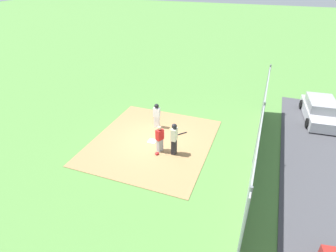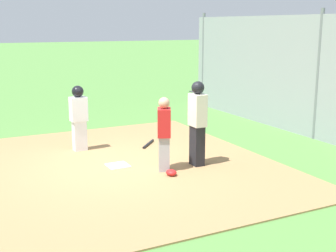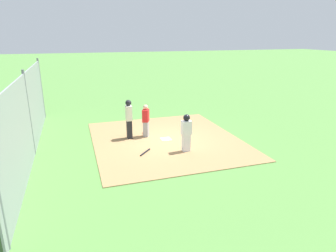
{
  "view_description": "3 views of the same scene",
  "coord_description": "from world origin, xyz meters",
  "px_view_note": "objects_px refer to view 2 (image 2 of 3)",
  "views": [
    {
      "loc": [
        -11.67,
        -5.32,
        8.46
      ],
      "look_at": [
        0.25,
        -0.85,
        1.05
      ],
      "focal_mm": 29.19,
      "sensor_mm": 36.0,
      "label": 1
    },
    {
      "loc": [
        -8.72,
        3.19,
        2.95
      ],
      "look_at": [
        -0.04,
        -1.16,
        0.79
      ],
      "focal_mm": 48.88,
      "sensor_mm": 36.0,
      "label": 2
    },
    {
      "loc": [
        11.98,
        -3.79,
        4.57
      ],
      "look_at": [
        0.57,
        -0.09,
        0.84
      ],
      "focal_mm": 31.48,
      "sensor_mm": 36.0,
      "label": 3
    }
  ],
  "objects_px": {
    "home_plate": "(118,165)",
    "catcher": "(164,133)",
    "runner": "(79,114)",
    "catcher_mask": "(171,173)",
    "parked_car_silver": "(269,82)",
    "umpire": "(197,121)",
    "baseball_bat": "(148,144)"
  },
  "relations": [
    {
      "from": "runner",
      "to": "baseball_bat",
      "type": "bearing_deg",
      "value": 76.49
    },
    {
      "from": "umpire",
      "to": "runner",
      "type": "xyz_separation_m",
      "value": [
        2.25,
        1.89,
        -0.08
      ]
    },
    {
      "from": "parked_car_silver",
      "to": "baseball_bat",
      "type": "bearing_deg",
      "value": -62.28
    },
    {
      "from": "catcher_mask",
      "to": "parked_car_silver",
      "type": "distance_m",
      "value": 10.93
    },
    {
      "from": "home_plate",
      "to": "catcher",
      "type": "distance_m",
      "value": 1.28
    },
    {
      "from": "catcher",
      "to": "parked_car_silver",
      "type": "bearing_deg",
      "value": -114.19
    },
    {
      "from": "home_plate",
      "to": "catcher",
      "type": "height_order",
      "value": "catcher"
    },
    {
      "from": "baseball_bat",
      "to": "parked_car_silver",
      "type": "bearing_deg",
      "value": 164.57
    },
    {
      "from": "umpire",
      "to": "runner",
      "type": "bearing_deg",
      "value": -48.99
    },
    {
      "from": "runner",
      "to": "parked_car_silver",
      "type": "bearing_deg",
      "value": 113.29
    },
    {
      "from": "baseball_bat",
      "to": "home_plate",
      "type": "bearing_deg",
      "value": -3.23
    },
    {
      "from": "runner",
      "to": "catcher_mask",
      "type": "distance_m",
      "value": 2.96
    },
    {
      "from": "umpire",
      "to": "runner",
      "type": "relative_size",
      "value": 1.16
    },
    {
      "from": "home_plate",
      "to": "parked_car_silver",
      "type": "distance_m",
      "value": 10.86
    },
    {
      "from": "baseball_bat",
      "to": "catcher_mask",
      "type": "distance_m",
      "value": 2.39
    },
    {
      "from": "baseball_bat",
      "to": "catcher_mask",
      "type": "height_order",
      "value": "catcher_mask"
    },
    {
      "from": "runner",
      "to": "catcher_mask",
      "type": "bearing_deg",
      "value": 19.45
    },
    {
      "from": "home_plate",
      "to": "runner",
      "type": "height_order",
      "value": "runner"
    },
    {
      "from": "home_plate",
      "to": "baseball_bat",
      "type": "height_order",
      "value": "baseball_bat"
    },
    {
      "from": "runner",
      "to": "parked_car_silver",
      "type": "xyz_separation_m",
      "value": [
        4.59,
        -9.28,
        -0.28
      ]
    },
    {
      "from": "umpire",
      "to": "baseball_bat",
      "type": "relative_size",
      "value": 2.35
    },
    {
      "from": "runner",
      "to": "catcher_mask",
      "type": "relative_size",
      "value": 6.42
    },
    {
      "from": "catcher",
      "to": "parked_car_silver",
      "type": "distance_m",
      "value": 10.66
    },
    {
      "from": "catcher",
      "to": "baseball_bat",
      "type": "distance_m",
      "value": 2.16
    },
    {
      "from": "umpire",
      "to": "parked_car_silver",
      "type": "relative_size",
      "value": 0.41
    },
    {
      "from": "runner",
      "to": "parked_car_silver",
      "type": "height_order",
      "value": "runner"
    },
    {
      "from": "runner",
      "to": "catcher",
      "type": "bearing_deg",
      "value": 23.13
    },
    {
      "from": "runner",
      "to": "baseball_bat",
      "type": "relative_size",
      "value": 2.03
    },
    {
      "from": "home_plate",
      "to": "catcher",
      "type": "relative_size",
      "value": 0.29
    },
    {
      "from": "home_plate",
      "to": "runner",
      "type": "xyz_separation_m",
      "value": [
        1.57,
        0.36,
        0.85
      ]
    },
    {
      "from": "baseball_bat",
      "to": "catcher_mask",
      "type": "xyz_separation_m",
      "value": [
        -2.33,
        0.55,
        0.03
      ]
    },
    {
      "from": "umpire",
      "to": "home_plate",
      "type": "bearing_deg",
      "value": -22.94
    }
  ]
}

